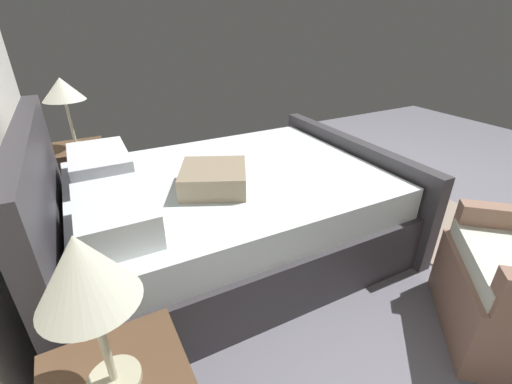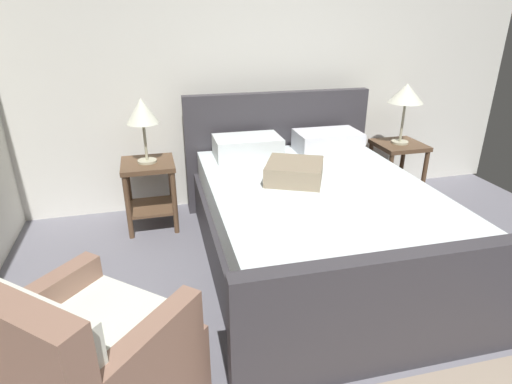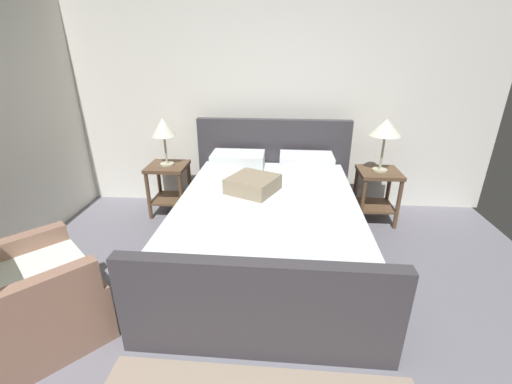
% 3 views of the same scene
% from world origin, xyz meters
% --- Properties ---
extents(ground_plane, '(4.85, 6.45, 0.02)m').
position_xyz_m(ground_plane, '(0.00, 0.00, -0.01)').
color(ground_plane, slate).
extents(bed, '(1.78, 2.32, 1.10)m').
position_xyz_m(bed, '(-0.09, 1.98, 0.34)').
color(bed, '#38353A').
rests_on(bed, ground).
extents(nightstand_right, '(0.44, 0.44, 0.60)m').
position_xyz_m(nightstand_right, '(1.10, 2.80, 0.40)').
color(nightstand_right, brown).
rests_on(nightstand_right, ground).
extents(table_lamp_right, '(0.32, 0.32, 0.57)m').
position_xyz_m(table_lamp_right, '(1.10, 2.80, 1.06)').
color(table_lamp_right, '#B7B293').
rests_on(table_lamp_right, nightstand_right).
extents(table_lamp_left, '(0.26, 0.26, 0.54)m').
position_xyz_m(table_lamp_left, '(-1.28, 2.84, 1.02)').
color(table_lamp_left, '#B7B293').
rests_on(table_lamp_left, nightstand_left).
extents(area_rug, '(1.84, 1.02, 0.01)m').
position_xyz_m(area_rug, '(-0.09, 0.24, 0.01)').
color(area_rug, gray).
rests_on(area_rug, ground).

